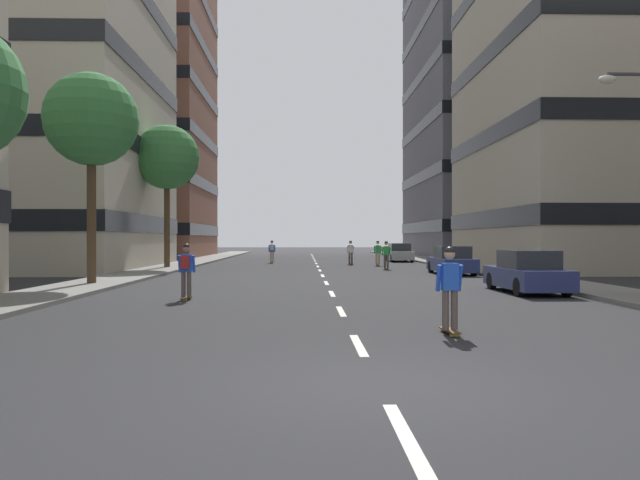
{
  "coord_description": "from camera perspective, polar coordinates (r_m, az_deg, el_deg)",
  "views": [
    {
      "loc": [
        -1.01,
        -7.83,
        1.95
      ],
      "look_at": [
        0.0,
        27.68,
        1.84
      ],
      "focal_mm": 33.46,
      "sensor_mm": 36.0,
      "label": 1
    }
  ],
  "objects": [
    {
      "name": "street_tree_far",
      "position": [
        26.23,
        -21.02,
        10.61
      ],
      "size": [
        3.74,
        3.74,
        8.48
      ],
      "color": "#4C3823",
      "rests_on": "sidewalk_left"
    },
    {
      "name": "skater_1",
      "position": [
        42.22,
        5.54,
        -1.13
      ],
      "size": [
        0.55,
        0.92,
        1.78
      ],
      "color": "brown",
      "rests_on": "ground_plane"
    },
    {
      "name": "skater_3",
      "position": [
        43.96,
        2.94,
        -1.07
      ],
      "size": [
        0.56,
        0.92,
        1.78
      ],
      "color": "brown",
      "rests_on": "ground_plane"
    },
    {
      "name": "skater_2",
      "position": [
        37.33,
        6.35,
        -1.3
      ],
      "size": [
        0.54,
        0.91,
        1.78
      ],
      "color": "brown",
      "rests_on": "ground_plane"
    },
    {
      "name": "parked_car_far",
      "position": [
        50.03,
        7.59,
        -1.25
      ],
      "size": [
        1.82,
        4.4,
        1.52
      ],
      "color": "#B2B7BF",
      "rests_on": "ground_plane"
    },
    {
      "name": "sidewalk_left",
      "position": [
        41.96,
        -13.41,
        -2.39
      ],
      "size": [
        2.74,
        81.18,
        0.14
      ],
      "primitive_type": "cube",
      "color": "gray",
      "rests_on": "ground_plane"
    },
    {
      "name": "ground_plane",
      "position": [
        37.41,
        -0.08,
        -2.8
      ],
      "size": [
        177.12,
        177.12,
        0.0
      ],
      "primitive_type": "plane",
      "color": "#28282B"
    },
    {
      "name": "building_left_mid",
      "position": [
        43.04,
        -24.67,
        13.61
      ],
      "size": [
        12.99,
        17.07,
        23.73
      ],
      "color": "#BCB29E",
      "rests_on": "ground_plane"
    },
    {
      "name": "building_right_far",
      "position": [
        65.55,
        15.19,
        14.27
      ],
      "size": [
        12.99,
        20.48,
        35.64
      ],
      "color": "slate",
      "rests_on": "ground_plane"
    },
    {
      "name": "skater_4",
      "position": [
        12.39,
        12.31,
        -4.3
      ],
      "size": [
        0.54,
        0.91,
        1.78
      ],
      "color": "brown",
      "rests_on": "ground_plane"
    },
    {
      "name": "skater_0",
      "position": [
        46.8,
        -4.62,
        -0.96
      ],
      "size": [
        0.54,
        0.91,
        1.78
      ],
      "color": "brown",
      "rests_on": "ground_plane"
    },
    {
      "name": "parked_car_mid",
      "position": [
        22.57,
        19.19,
        -3.01
      ],
      "size": [
        1.82,
        4.4,
        1.52
      ],
      "color": "navy",
      "rests_on": "ground_plane"
    },
    {
      "name": "sidewalk_right",
      "position": [
        42.42,
        12.83,
        -2.36
      ],
      "size": [
        2.74,
        81.18,
        0.14
      ],
      "primitive_type": "cube",
      "color": "gray",
      "rests_on": "ground_plane"
    },
    {
      "name": "building_right_mid",
      "position": [
        44.18,
        23.91,
        15.1
      ],
      "size": [
        12.99,
        18.04,
        26.47
      ],
      "color": "#BCB29E",
      "rests_on": "ground_plane"
    },
    {
      "name": "parked_car_near",
      "position": [
        32.87,
        12.48,
        -2.0
      ],
      "size": [
        1.82,
        4.4,
        1.52
      ],
      "color": "navy",
      "rests_on": "ground_plane"
    },
    {
      "name": "lane_markings",
      "position": [
        38.39,
        -0.12,
        -2.72
      ],
      "size": [
        0.16,
        67.2,
        0.01
      ],
      "color": "silver",
      "rests_on": "ground_plane"
    },
    {
      "name": "street_tree_mid",
      "position": [
        38.98,
        -14.43,
        7.62
      ],
      "size": [
        4.04,
        4.04,
        8.92
      ],
      "color": "#4C3823",
      "rests_on": "sidewalk_left"
    },
    {
      "name": "building_left_far",
      "position": [
        65.15,
        -16.69,
        14.85
      ],
      "size": [
        12.99,
        17.13,
        36.72
      ],
      "color": "brown",
      "rests_on": "ground_plane"
    },
    {
      "name": "skater_5",
      "position": [
        19.19,
        -12.68,
        -2.62
      ],
      "size": [
        0.54,
        0.91,
        1.78
      ],
      "color": "brown",
      "rests_on": "ground_plane"
    }
  ]
}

